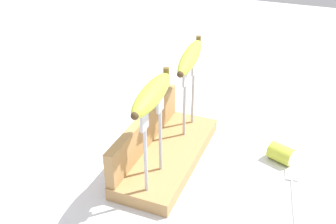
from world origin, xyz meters
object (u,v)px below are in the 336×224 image
object	(u,v)px
banana_raised_left	(152,94)
fork_fallen_near	(293,189)
fork_stand_right	(189,92)
banana_chunk_near	(282,154)
fork_stand_left	(153,135)
banana_raised_right	(190,57)

from	to	relation	value
banana_raised_left	fork_fallen_near	xyz separation A→B (m)	(0.11, -0.27, -0.22)
fork_stand_right	fork_fallen_near	bearing A→B (deg)	-110.69
banana_raised_left	banana_chunk_near	world-z (taller)	banana_raised_left
fork_stand_left	banana_chunk_near	size ratio (longest dim) A/B	2.67
fork_stand_right	banana_raised_left	size ratio (longest dim) A/B	0.95
fork_stand_left	fork_stand_right	size ratio (longest dim) A/B	1.06
banana_raised_right	fork_fallen_near	distance (m)	0.36
banana_chunk_near	fork_stand_left	bearing A→B (deg)	131.22
banana_raised_right	banana_chunk_near	size ratio (longest dim) A/B	3.05
fork_fallen_near	banana_chunk_near	distance (m)	0.10
fork_stand_left	banana_raised_right	world-z (taller)	banana_raised_right
fork_fallen_near	fork_stand_left	bearing A→B (deg)	112.05
fork_stand_left	fork_fallen_near	size ratio (longest dim) A/B	0.98
fork_stand_right	banana_raised_left	xyz separation A→B (m)	(-0.21, -0.00, 0.10)
fork_stand_right	fork_fallen_near	distance (m)	0.31
fork_stand_right	fork_fallen_near	world-z (taller)	fork_stand_right
fork_stand_left	fork_stand_right	distance (m)	0.21
banana_raised_right	banana_chunk_near	xyz separation A→B (m)	(-0.01, -0.23, -0.20)
fork_stand_right	banana_chunk_near	size ratio (longest dim) A/B	2.53
banana_raised_left	banana_chunk_near	size ratio (longest dim) A/B	2.66
banana_raised_left	fork_fallen_near	distance (m)	0.37
banana_raised_right	banana_chunk_near	distance (m)	0.30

